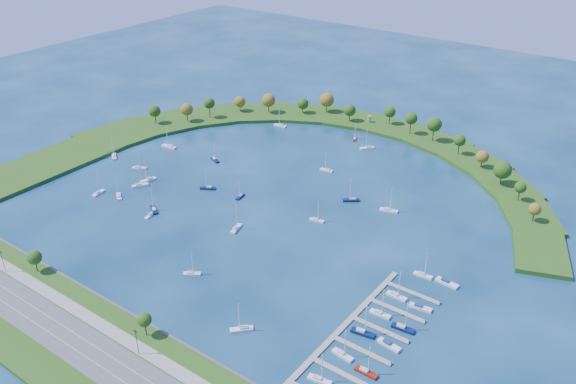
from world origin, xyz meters
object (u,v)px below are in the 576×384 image
Objects in this scene: docked_boat_0 at (320,379)px; docked_boat_4 at (363,332)px; moored_boat_12 at (327,170)px; docked_boat_10 at (423,275)px; moored_boat_8 at (139,167)px; docked_boat_7 at (403,328)px; harbor_tower at (369,119)px; moored_boat_19 at (119,196)px; moored_boat_11 at (367,148)px; moored_boat_16 at (242,328)px; moored_boat_3 at (351,199)px; docked_boat_6 at (380,313)px; moored_boat_13 at (154,209)px; moored_boat_18 at (114,156)px; moored_boat_4 at (192,273)px; moored_boat_10 at (169,146)px; docked_boat_8 at (396,295)px; moored_boat_20 at (280,125)px; moored_boat_17 at (215,159)px; docked_boat_5 at (389,345)px; moored_boat_6 at (236,228)px; moored_boat_9 at (140,185)px; moored_boat_0 at (98,192)px; docked_boat_9 at (420,307)px; docked_boat_11 at (447,283)px; moored_boat_7 at (148,179)px; docked_boat_2 at (343,354)px; moored_boat_2 at (389,210)px; docked_boat_3 at (366,371)px; moored_boat_14 at (150,215)px; moored_boat_5 at (355,138)px.

docked_boat_0 is 0.92× the size of docked_boat_4.
docked_boat_10 is (84.63, -58.35, 0.02)m from moored_boat_12.
docked_boat_7 reaches higher than moored_boat_8.
moored_boat_19 is at bearing -108.60° from harbor_tower.
moored_boat_11 reaches higher than moored_boat_16.
moored_boat_3 is 1.04× the size of moored_boat_8.
docked_boat_7 reaches higher than docked_boat_6.
moored_boat_18 is at bearing 8.03° from moored_boat_13.
docked_boat_6 is (74.43, 22.97, 0.03)m from moored_boat_4.
docked_boat_8 is at bearing 159.37° from moored_boat_10.
docked_boat_8 is (126.03, 9.20, -0.00)m from moored_boat_13.
harbor_tower is 103.14m from moored_boat_3.
moored_boat_18 is 0.96× the size of moored_boat_20.
docked_boat_8 is (0.01, 26.03, -0.02)m from docked_boat_4.
docked_boat_7 is at bearing -80.79° from docked_boat_10.
moored_boat_12 is at bearing 47.53° from moored_boat_17.
moored_boat_19 is 0.93× the size of docked_boat_0.
harbor_tower is 0.48× the size of docked_boat_5.
moored_boat_13 reaches higher than docked_boat_8.
docked_boat_4 is 1.06× the size of docked_boat_8.
moored_boat_18 is (-64.42, 29.05, -0.02)m from moored_boat_13.
moored_boat_6 is 0.98× the size of moored_boat_11.
moored_boat_18 is 0.93× the size of docked_boat_7.
moored_boat_18 is (-39.41, 15.60, -0.01)m from moored_boat_9.
moored_boat_10 is (-121.21, -7.59, 0.05)m from moored_boat_3.
moored_boat_0 is 172.80m from docked_boat_9.
moored_boat_13 is at bearing -162.26° from docked_boat_11.
docked_boat_7 is at bearing -100.11° from moored_boat_0.
docked_boat_2 is at bearing 87.02° from moored_boat_7.
moored_boat_2 is at bearing -55.63° from harbor_tower.
docked_boat_4 reaches higher than moored_boat_11.
docked_boat_3 is 1.00× the size of docked_boat_6.
moored_boat_6 reaches higher than docked_boat_3.
moored_boat_16 reaches higher than moored_boat_14.
moored_boat_4 is 74.51m from docked_boat_2.
moored_boat_5 is at bearing 21.27° from moored_boat_8.
docked_boat_3 is 30.69m from docked_boat_6.
moored_boat_8 is 0.96× the size of moored_boat_9.
moored_boat_10 is at bearing -32.61° from moored_boat_19.
docked_boat_7 is at bearing 97.21° from docked_boat_5.
moored_boat_0 is at bearing -113.93° from moored_boat_8.
moored_boat_0 is 154.21m from moored_boat_11.
docked_boat_3 is 0.94× the size of docked_boat_7.
docked_boat_7 is at bearing 155.85° from moored_boat_10.
moored_boat_13 reaches higher than harbor_tower.
moored_boat_17 reaches higher than moored_boat_4.
moored_boat_20 is at bearing -122.23° from moored_boat_10.
moored_boat_9 reaches higher than moored_boat_14.
moored_boat_0 is 0.87× the size of moored_boat_2.
moored_boat_16 is at bearing -20.62° from moored_boat_17.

